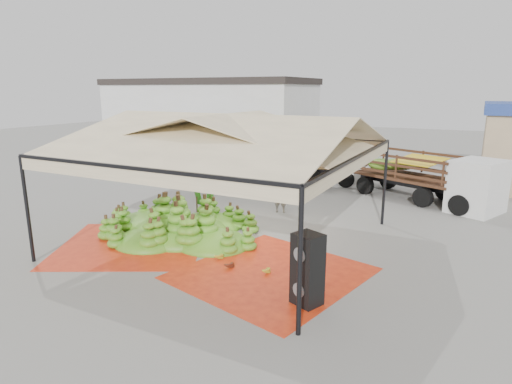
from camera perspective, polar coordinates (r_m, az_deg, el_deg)
The scene contains 17 objects.
ground at distance 13.81m, azimuth -3.63°, elevation -6.46°, with size 90.00×90.00×0.00m, color slate.
canopy_tent at distance 13.05m, azimuth -3.85°, elevation 7.28°, with size 8.10×8.10×4.00m.
building_white at distance 30.23m, azimuth -6.32°, elevation 9.67°, with size 14.30×6.30×5.40m.
tarp_left at distance 13.99m, azimuth -16.15°, elevation -6.70°, with size 4.31×4.11×0.01m, color red.
tarp_right at distance 11.45m, azimuth 2.09°, elevation -10.76°, with size 4.19×4.40×0.01m, color red.
banana_heap at distance 14.28m, azimuth -10.20°, elevation -3.38°, with size 5.74×4.71×1.23m, color #407C19.
hand_yellow_a at distance 11.46m, azimuth 1.01°, elevation -10.17°, with size 0.47×0.39×0.22m, color gold.
hand_yellow_b at distance 12.41m, azimuth -5.22°, elevation -8.30°, with size 0.50×0.41×0.23m, color gold.
hand_red_a at distance 11.82m, azimuth -3.88°, elevation -9.42°, with size 0.50×0.41×0.23m, color #522112.
hand_red_b at distance 11.64m, azimuth 5.19°, elevation -9.86°, with size 0.46×0.37×0.21m, color #5A2A14.
hand_green at distance 13.44m, azimuth -16.55°, elevation -7.09°, with size 0.48×0.39×0.22m, color #3E7217.
hanging_bunches at distance 13.86m, azimuth 4.75°, elevation 4.79°, with size 1.74×0.24×0.20m.
speaker_stack at distance 9.69m, azimuth 6.88°, elevation -10.22°, with size 0.76×0.71×1.66m.
banana_leaves at distance 16.12m, azimuth -6.99°, elevation -3.57°, with size 0.96×1.36×3.70m, color #25761F, non-canonical shape.
vendor at distance 16.69m, azimuth 3.26°, elevation -0.15°, with size 0.56×0.37×1.55m, color gray.
truck_left at distance 22.13m, azimuth 7.12°, elevation 4.53°, with size 6.44×4.13×2.09m.
truck_right at distance 19.50m, azimuth 22.28°, elevation 2.36°, with size 6.35×4.29×2.07m.
Camera 1 is at (6.75, -11.08, 4.72)m, focal length 30.00 mm.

